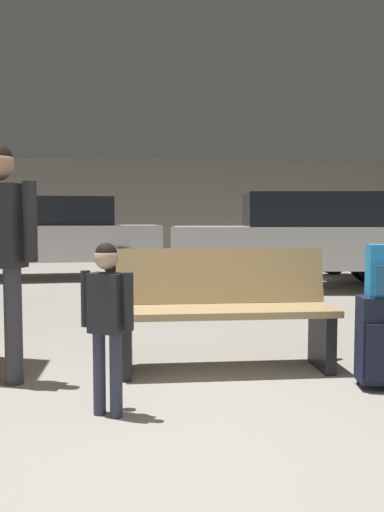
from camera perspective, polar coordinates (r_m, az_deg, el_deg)
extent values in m
cube|color=gray|center=(6.45, -4.64, -6.33)|extent=(18.00, 18.00, 0.10)
cube|color=gray|center=(15.20, -5.27, 5.11)|extent=(18.00, 0.12, 2.80)
cube|color=tan|center=(3.84, 3.70, -5.99)|extent=(1.60, 0.44, 0.05)
cube|color=tan|center=(4.05, 3.14, -2.11)|extent=(1.60, 0.11, 0.42)
cube|color=black|center=(3.84, -7.13, -9.56)|extent=(0.08, 0.40, 0.41)
cube|color=black|center=(4.07, 13.87, -8.88)|extent=(0.08, 0.40, 0.41)
cylinder|color=black|center=(3.81, 17.58, -12.74)|extent=(0.02, 0.05, 0.04)
cylinder|color=#33384C|center=(3.04, -8.23, -12.67)|extent=(0.07, 0.07, 0.47)
cylinder|color=#33384C|center=(3.09, -10.00, -12.39)|extent=(0.07, 0.07, 0.47)
cube|color=#232328|center=(2.98, -9.21, -5.04)|extent=(0.22, 0.19, 0.34)
cylinder|color=#232328|center=(2.90, -6.88, -4.91)|extent=(0.06, 0.06, 0.32)
cylinder|color=#232328|center=(3.05, -11.43, -4.54)|extent=(0.06, 0.06, 0.32)
sphere|color=tan|center=(2.95, -9.26, -0.14)|extent=(0.13, 0.13, 0.13)
sphere|color=black|center=(2.95, -9.27, 0.22)|extent=(0.12, 0.12, 0.12)
cylinder|color=red|center=(3.09, -9.34, -4.39)|extent=(0.06, 0.06, 0.10)
cylinder|color=red|center=(3.08, -9.36, -3.01)|extent=(0.01, 0.01, 0.06)
cylinder|color=#38383D|center=(3.75, -18.77, -7.20)|extent=(0.12, 0.12, 0.78)
cylinder|color=#232326|center=(3.61, -17.13, 3.57)|extent=(0.09, 0.09, 0.53)
cylinder|color=black|center=(10.95, 14.99, -0.34)|extent=(0.62, 0.26, 0.60)
cylinder|color=black|center=(9.55, 19.27, -1.05)|extent=(0.62, 0.26, 0.60)
cube|color=silver|center=(8.62, 11.80, 1.03)|extent=(4.28, 2.20, 0.64)
cube|color=black|center=(8.63, 12.84, 4.87)|extent=(2.28, 1.79, 0.52)
cylinder|color=black|center=(7.71, 3.28, -1.99)|extent=(0.62, 0.27, 0.60)
cylinder|color=black|center=(9.30, 2.98, -0.96)|extent=(0.62, 0.27, 0.60)
cylinder|color=black|center=(9.72, 18.48, -0.94)|extent=(0.62, 0.27, 0.60)
cube|color=silver|center=(10.27, -15.19, 1.44)|extent=(4.22, 2.02, 0.64)
cube|color=black|center=(10.25, -14.41, 4.70)|extent=(2.22, 1.70, 0.52)
cylinder|color=black|center=(9.46, -7.71, -0.90)|extent=(0.61, 0.25, 0.60)
cylinder|color=black|center=(11.06, -8.07, -0.20)|extent=(0.61, 0.25, 0.60)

